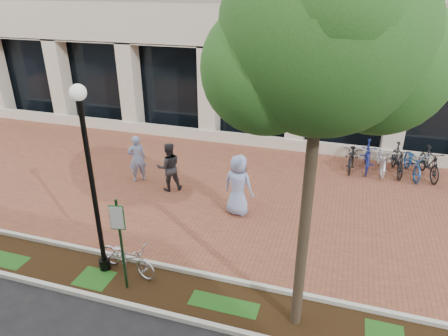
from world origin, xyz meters
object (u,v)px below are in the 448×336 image
(street_tree, at_px, (326,46))
(bike_rack_cluster, at_px, (389,159))
(parking_sign, at_px, (120,234))
(pedestrian_right, at_px, (238,185))
(pedestrian_mid, at_px, (169,167))
(locked_bicycle, at_px, (128,257))
(lamppost, at_px, (91,175))
(pedestrian_left, at_px, (137,159))
(bollard, at_px, (348,161))

(street_tree, relative_size, bike_rack_cluster, 2.12)
(parking_sign, xyz_separation_m, pedestrian_right, (1.63, 4.14, -0.56))
(pedestrian_mid, bearing_deg, locked_bicycle, 67.05)
(lamppost, xyz_separation_m, street_tree, (4.96, -0.27, 3.10))
(bike_rack_cluster, bearing_deg, parking_sign, -129.05)
(pedestrian_left, height_order, bike_rack_cluster, pedestrian_left)
(street_tree, relative_size, pedestrian_right, 3.86)
(parking_sign, distance_m, locked_bicycle, 1.26)
(locked_bicycle, height_order, pedestrian_left, pedestrian_left)
(bollard, bearing_deg, street_tree, -95.52)
(street_tree, height_order, locked_bicycle, street_tree)
(street_tree, height_order, pedestrian_left, street_tree)
(parking_sign, bearing_deg, lamppost, 140.17)
(locked_bicycle, distance_m, bollard, 9.37)
(locked_bicycle, xyz_separation_m, bike_rack_cluster, (6.60, 8.20, 0.09))
(street_tree, xyz_separation_m, pedestrian_left, (-6.58, 5.07, -4.91))
(street_tree, bearing_deg, lamppost, 176.93)
(street_tree, xyz_separation_m, locked_bicycle, (-4.33, 0.36, -5.33))
(pedestrian_left, distance_m, pedestrian_mid, 1.44)
(pedestrian_right, bearing_deg, bollard, -114.42)
(lamppost, height_order, pedestrian_left, lamppost)
(pedestrian_mid, xyz_separation_m, bollard, (5.97, 3.45, -0.44))
(pedestrian_left, xyz_separation_m, pedestrian_right, (4.14, -1.14, 0.11))
(parking_sign, xyz_separation_m, street_tree, (4.07, 0.21, 4.24))
(bollard, bearing_deg, pedestrian_right, -127.14)
(pedestrian_right, xyz_separation_m, bollard, (3.24, 4.28, -0.56))
(pedestrian_left, xyz_separation_m, bollard, (7.38, 3.14, -0.44))
(locked_bicycle, height_order, pedestrian_mid, pedestrian_mid)
(parking_sign, distance_m, lamppost, 1.52)
(pedestrian_mid, height_order, bike_rack_cluster, pedestrian_mid)
(street_tree, relative_size, pedestrian_mid, 4.36)
(lamppost, bearing_deg, street_tree, -3.07)
(pedestrian_right, relative_size, bike_rack_cluster, 0.55)
(street_tree, height_order, bollard, street_tree)
(pedestrian_left, relative_size, pedestrian_right, 0.89)
(street_tree, relative_size, pedestrian_left, 4.35)
(lamppost, distance_m, pedestrian_left, 5.39)
(lamppost, distance_m, bollard, 10.07)
(parking_sign, relative_size, street_tree, 0.32)
(parking_sign, height_order, street_tree, street_tree)
(street_tree, height_order, pedestrian_right, street_tree)
(pedestrian_mid, height_order, pedestrian_right, pedestrian_right)
(parking_sign, bearing_deg, locked_bicycle, 102.20)
(lamppost, relative_size, pedestrian_mid, 2.73)
(lamppost, xyz_separation_m, bike_rack_cluster, (7.24, 8.29, -2.14))
(pedestrian_left, relative_size, bike_rack_cluster, 0.49)
(street_tree, distance_m, locked_bicycle, 6.88)
(lamppost, xyz_separation_m, pedestrian_right, (2.52, 3.67, -1.70))
(pedestrian_left, bearing_deg, lamppost, 69.69)
(street_tree, distance_m, pedestrian_right, 6.67)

